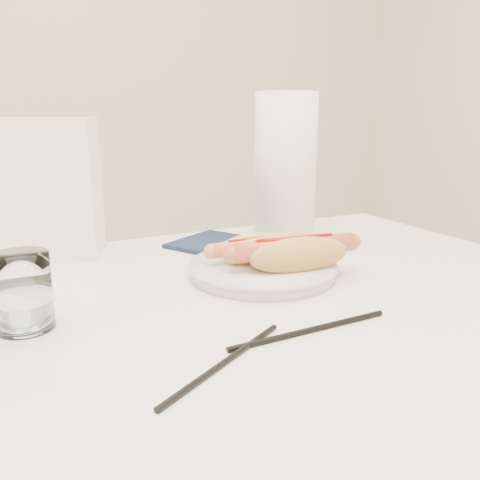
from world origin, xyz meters
name	(u,v)px	position (x,y,z in m)	size (l,w,h in m)	color
table	(212,344)	(0.00, 0.00, 0.69)	(1.20, 0.80, 0.75)	white
plate	(263,271)	(0.12, 0.07, 0.76)	(0.23, 0.23, 0.02)	silver
hotdog_left	(257,249)	(0.12, 0.09, 0.79)	(0.16, 0.06, 0.04)	#E7BC5C
hotdog_right	(294,253)	(0.15, 0.03, 0.79)	(0.20, 0.10, 0.05)	tan
water_glass	(23,292)	(-0.23, 0.03, 0.80)	(0.07, 0.07, 0.09)	white
chopstick_near	(225,362)	(-0.05, -0.16, 0.75)	(0.01, 0.01, 0.21)	black
chopstick_far	(310,330)	(0.07, -0.14, 0.75)	(0.01, 0.01, 0.22)	black
napkin_box	(44,189)	(-0.17, 0.35, 0.87)	(0.18, 0.10, 0.24)	white
navy_napkin	(216,244)	(0.13, 0.28, 0.75)	(0.15, 0.15, 0.01)	#121E39
paper_towel_roll	(285,164)	(0.31, 0.32, 0.90)	(0.13, 0.13, 0.29)	white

